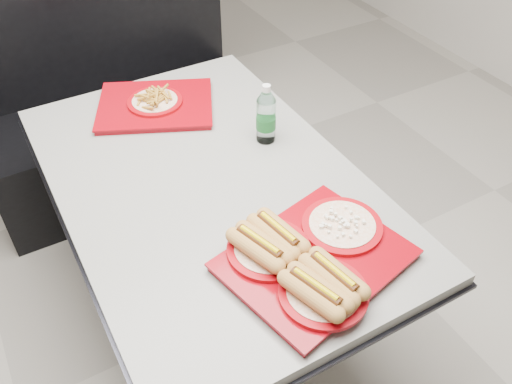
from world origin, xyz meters
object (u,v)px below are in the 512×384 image
tray_far (155,103)px  water_bottle (266,117)px  booth_bench (116,107)px  tray_near (310,257)px  diner_table (211,217)px

tray_far → water_bottle: bearing=-55.0°
booth_bench → tray_far: (0.01, -0.62, 0.37)m
tray_near → water_bottle: size_ratio=2.50×
booth_bench → water_bottle: bearing=-75.0°
booth_bench → water_bottle: booth_bench is taller
tray_near → water_bottle: water_bottle is taller
booth_bench → water_bottle: (0.27, -1.00, 0.44)m
tray_far → diner_table: bearing=-90.9°
booth_bench → tray_far: 0.73m
tray_far → water_bottle: (0.26, -0.37, 0.07)m
tray_near → booth_bench: bearing=92.9°
tray_near → diner_table: bearing=99.8°
booth_bench → tray_far: size_ratio=2.61×
tray_near → water_bottle: (0.19, 0.55, 0.06)m
booth_bench → tray_near: booth_bench is taller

